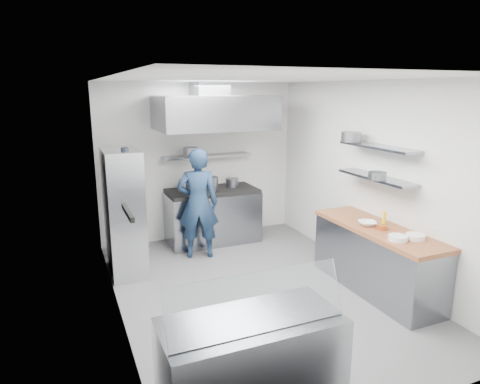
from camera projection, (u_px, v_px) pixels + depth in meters
name	position (u px, v px, depth m)	size (l,w,h in m)	color
floor	(257.00, 290.00, 5.83)	(5.00, 5.00, 0.00)	#4F4F51
ceiling	(259.00, 78.00, 5.18)	(5.00, 5.00, 0.00)	silver
wall_back	(199.00, 162.00, 7.75)	(3.60, 0.02, 2.80)	white
wall_front	(398.00, 260.00, 3.27)	(3.60, 0.02, 2.80)	white
wall_left	(114.00, 205.00, 4.82)	(5.00, 0.02, 2.80)	white
wall_right	(370.00, 180.00, 6.19)	(5.00, 0.02, 2.80)	white
gas_range	(213.00, 217.00, 7.65)	(1.60, 0.80, 0.90)	gray
cooktop	(212.00, 191.00, 7.53)	(1.57, 0.78, 0.06)	black
stock_pot_left	(186.00, 185.00, 7.40)	(0.27, 0.27, 0.20)	slate
stock_pot_mid	(210.00, 184.00, 7.39)	(0.30, 0.30, 0.24)	slate
stock_pot_right	(232.00, 183.00, 7.70)	(0.23, 0.23, 0.16)	slate
over_range_shelf	(207.00, 156.00, 7.61)	(1.60, 0.30, 0.04)	gray
shelf_pot_a	(191.00, 153.00, 7.25)	(0.26, 0.26, 0.18)	slate
extractor_hood	(214.00, 113.00, 7.06)	(1.90, 1.15, 0.55)	gray
hood_duct	(210.00, 89.00, 7.17)	(0.55, 0.55, 0.24)	slate
red_firebox	(130.00, 166.00, 7.21)	(0.22, 0.10, 0.26)	red
chef	(198.00, 204.00, 6.83)	(0.65, 0.43, 1.79)	#182C48
wire_rack	(124.00, 212.00, 6.23)	(0.50, 0.90, 1.85)	silver
rack_bin_a	(127.00, 225.00, 6.07)	(0.16, 0.20, 0.18)	white
rack_bin_b	(123.00, 188.00, 6.12)	(0.14, 0.18, 0.16)	yellow
rack_jar	(125.00, 154.00, 5.94)	(0.11, 0.11, 0.18)	black
knife_strip	(128.00, 212.00, 3.99)	(0.04, 0.55, 0.05)	black
prep_counter_base	(376.00, 261.00, 5.76)	(0.62, 2.00, 0.84)	gray
prep_counter_top	(378.00, 229.00, 5.65)	(0.65, 2.04, 0.06)	brown
plate_stack_a	(398.00, 238.00, 5.14)	(0.23, 0.23, 0.06)	white
plate_stack_b	(415.00, 237.00, 5.19)	(0.23, 0.23, 0.06)	white
copper_pan	(381.00, 227.00, 5.55)	(0.15, 0.15, 0.06)	#C76E38
squeeze_bottle	(384.00, 218.00, 5.75)	(0.05, 0.05, 0.18)	yellow
mixing_bowl	(367.00, 223.00, 5.71)	(0.24, 0.24, 0.06)	white
wall_shelf_lower	(376.00, 177.00, 5.84)	(0.30, 1.30, 0.04)	gray
wall_shelf_upper	(378.00, 147.00, 5.74)	(0.30, 1.30, 0.04)	gray
shelf_pot_c	(377.00, 176.00, 5.60)	(0.24, 0.24, 0.10)	slate
shelf_pot_d	(351.00, 137.00, 6.13)	(0.28, 0.28, 0.14)	slate
display_case	(251.00, 366.00, 3.56)	(1.50, 0.70, 0.85)	gray
display_glass	(258.00, 301.00, 3.31)	(1.47, 0.02, 0.45)	silver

